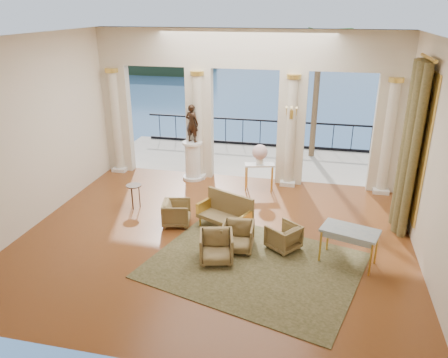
% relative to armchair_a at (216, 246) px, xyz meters
% --- Properties ---
extents(floor, '(9.00, 9.00, 0.00)m').
position_rel_armchair_a_xyz_m(floor, '(-0.28, 0.96, -0.36)').
color(floor, '#4A240E').
rests_on(floor, ground).
extents(room_walls, '(9.00, 9.00, 9.00)m').
position_rel_armchair_a_xyz_m(room_walls, '(-0.28, -0.16, 2.52)').
color(room_walls, white).
rests_on(room_walls, ground).
extents(arcade, '(9.00, 0.56, 4.50)m').
position_rel_armchair_a_xyz_m(arcade, '(-0.28, 4.78, 2.22)').
color(arcade, beige).
rests_on(arcade, ground).
extents(terrace, '(10.00, 3.60, 0.10)m').
position_rel_armchair_a_xyz_m(terrace, '(-0.28, 6.76, -0.41)').
color(terrace, '#A69C8D').
rests_on(terrace, ground).
extents(balustrade, '(9.00, 0.06, 1.03)m').
position_rel_armchair_a_xyz_m(balustrade, '(-0.28, 8.36, 0.05)').
color(balustrade, black).
rests_on(balustrade, terrace).
extents(palm_tree, '(2.00, 2.00, 4.50)m').
position_rel_armchair_a_xyz_m(palm_tree, '(1.72, 7.56, 3.73)').
color(palm_tree, '#4C3823').
rests_on(palm_tree, terrace).
extents(headland, '(22.00, 18.00, 6.00)m').
position_rel_armchair_a_xyz_m(headland, '(-30.28, 70.96, -3.36)').
color(headland, black).
rests_on(headland, sea).
extents(sea, '(160.00, 160.00, 0.00)m').
position_rel_armchair_a_xyz_m(sea, '(-0.28, 60.96, -6.36)').
color(sea, '#345F99').
rests_on(sea, ground).
extents(curtain, '(0.33, 1.40, 4.09)m').
position_rel_armchair_a_xyz_m(curtain, '(4.01, 2.46, 1.66)').
color(curtain, '#4E4C27').
rests_on(curtain, ground).
extents(window_frame, '(0.04, 1.60, 3.40)m').
position_rel_armchair_a_xyz_m(window_frame, '(4.19, 2.46, 1.74)').
color(window_frame, gold).
rests_on(window_frame, room_walls).
extents(wall_sconce, '(0.30, 0.11, 0.33)m').
position_rel_armchair_a_xyz_m(wall_sconce, '(1.12, 4.47, 1.87)').
color(wall_sconce, gold).
rests_on(wall_sconce, arcade).
extents(rug, '(4.90, 4.26, 0.02)m').
position_rel_armchair_a_xyz_m(rug, '(0.82, -0.02, -0.35)').
color(rug, '#343819').
rests_on(rug, ground).
extents(armchair_a, '(0.84, 0.81, 0.72)m').
position_rel_armchair_a_xyz_m(armchair_a, '(0.00, 0.00, 0.00)').
color(armchair_a, '#46351D').
rests_on(armchair_a, ground).
extents(armchair_b, '(0.72, 0.68, 0.70)m').
position_rel_armchair_a_xyz_m(armchair_b, '(0.36, 0.55, -0.01)').
color(armchair_b, '#46351D').
rests_on(armchair_b, ground).
extents(armchair_c, '(0.85, 0.85, 0.64)m').
position_rel_armchair_a_xyz_m(armchair_c, '(1.34, 0.81, -0.04)').
color(armchair_c, '#46351D').
rests_on(armchair_c, ground).
extents(armchair_d, '(0.73, 0.76, 0.67)m').
position_rel_armchair_a_xyz_m(armchair_d, '(-1.35, 1.41, -0.02)').
color(armchair_d, '#46351D').
rests_on(armchair_d, ground).
extents(settee, '(1.45, 1.08, 0.89)m').
position_rel_armchair_a_xyz_m(settee, '(-0.10, 1.46, 0.08)').
color(settee, '#46351D').
rests_on(settee, ground).
extents(game_table, '(1.28, 0.94, 0.79)m').
position_rel_armchair_a_xyz_m(game_table, '(2.72, 0.53, 0.34)').
color(game_table, '#8FA5B4').
rests_on(game_table, ground).
extents(pedestal, '(0.66, 0.66, 1.21)m').
position_rel_armchair_a_xyz_m(pedestal, '(-1.82, 4.46, 0.22)').
color(pedestal, silver).
rests_on(pedestal, ground).
extents(statue, '(0.48, 0.38, 1.15)m').
position_rel_armchair_a_xyz_m(statue, '(-1.82, 4.46, 1.42)').
color(statue, black).
rests_on(statue, pedestal).
extents(console_table, '(0.91, 0.54, 0.81)m').
position_rel_armchair_a_xyz_m(console_table, '(0.32, 4.01, 0.31)').
color(console_table, silver).
rests_on(console_table, ground).
extents(urn, '(0.44, 0.44, 0.58)m').
position_rel_armchair_a_xyz_m(urn, '(0.32, 4.01, 0.79)').
color(urn, white).
rests_on(urn, console_table).
extents(side_table, '(0.41, 0.41, 0.66)m').
position_rel_armchair_a_xyz_m(side_table, '(-2.75, 2.07, 0.21)').
color(side_table, black).
rests_on(side_table, ground).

